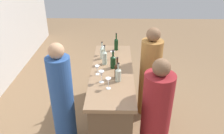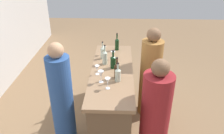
{
  "view_description": "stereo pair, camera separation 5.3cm",
  "coord_description": "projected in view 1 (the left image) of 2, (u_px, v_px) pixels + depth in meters",
  "views": [
    {
      "loc": [
        -2.92,
        -0.06,
        2.53
      ],
      "look_at": [
        0.0,
        0.0,
        0.98
      ],
      "focal_mm": 36.09,
      "sensor_mm": 36.0,
      "label": 1
    },
    {
      "loc": [
        -2.91,
        -0.12,
        2.53
      ],
      "look_at": [
        0.0,
        0.0,
        0.98
      ],
      "focal_mm": 36.09,
      "sensor_mm": 36.0,
      "label": 2
    }
  ],
  "objects": [
    {
      "name": "bar_counter",
      "position": [
        112.0,
        95.0,
        3.54
      ],
      "size": [
        1.87,
        0.61,
        0.93
      ],
      "color": "brown",
      "rests_on": "ground"
    },
    {
      "name": "wine_glass_near_left",
      "position": [
        112.0,
        54.0,
        3.61
      ],
      "size": [
        0.07,
        0.07,
        0.14
      ],
      "color": "white",
      "rests_on": "bar_counter"
    },
    {
      "name": "wine_bottle_center_dark_green",
      "position": [
        113.0,
        61.0,
        3.34
      ],
      "size": [
        0.08,
        0.08,
        0.28
      ],
      "color": "black",
      "rests_on": "bar_counter"
    },
    {
      "name": "wine_glass_far_left",
      "position": [
        103.0,
        49.0,
        3.75
      ],
      "size": [
        0.07,
        0.07,
        0.15
      ],
      "color": "white",
      "rests_on": "bar_counter"
    },
    {
      "name": "ground_plane",
      "position": [
        112.0,
        118.0,
        3.76
      ],
      "size": [
        12.0,
        12.0,
        0.0
      ],
      "primitive_type": "plane",
      "color": "#846647"
    },
    {
      "name": "wine_glass_far_center",
      "position": [
        97.0,
        68.0,
        3.17
      ],
      "size": [
        0.07,
        0.07,
        0.14
      ],
      "color": "white",
      "rests_on": "bar_counter"
    },
    {
      "name": "wine_bottle_second_left_amber_brown",
      "position": [
        117.0,
        70.0,
        3.08
      ],
      "size": [
        0.07,
        0.07,
        0.31
      ],
      "color": "#331E0F",
      "rests_on": "bar_counter"
    },
    {
      "name": "wine_bottle_rightmost_clear_pale",
      "position": [
        102.0,
        52.0,
        3.62
      ],
      "size": [
        0.07,
        0.07,
        0.29
      ],
      "color": "#B7C6B2",
      "rests_on": "bar_counter"
    },
    {
      "name": "wine_bottle_far_right_dark_green",
      "position": [
        116.0,
        44.0,
        3.93
      ],
      "size": [
        0.07,
        0.07,
        0.31
      ],
      "color": "black",
      "rests_on": "bar_counter"
    },
    {
      "name": "person_server_behind",
      "position": [
        62.0,
        101.0,
        2.99
      ],
      "size": [
        0.32,
        0.32,
        1.55
      ],
      "rotation": [
        0.0,
        0.0,
        -1.64
      ],
      "color": "#284C8C",
      "rests_on": "ground"
    },
    {
      "name": "wine_bottle_leftmost_clear_pale",
      "position": [
        118.0,
        74.0,
        3.01
      ],
      "size": [
        0.08,
        0.08,
        0.27
      ],
      "color": "#B7C6B2",
      "rests_on": "bar_counter"
    },
    {
      "name": "wine_bottle_second_right_clear_pale",
      "position": [
        105.0,
        57.0,
        3.44
      ],
      "size": [
        0.08,
        0.08,
        0.32
      ],
      "color": "#B7C6B2",
      "rests_on": "bar_counter"
    },
    {
      "name": "person_left_guest",
      "position": [
        150.0,
        76.0,
        3.62
      ],
      "size": [
        0.36,
        0.36,
        1.51
      ],
      "rotation": [
        0.0,
        0.0,
        1.5
      ],
      "color": "#9E6B33",
      "rests_on": "ground"
    },
    {
      "name": "wine_glass_near_right",
      "position": [
        101.0,
        74.0,
        2.97
      ],
      "size": [
        0.07,
        0.07,
        0.17
      ],
      "color": "white",
      "rests_on": "bar_counter"
    },
    {
      "name": "person_center_guest",
      "position": [
        156.0,
        115.0,
        2.84
      ],
      "size": [
        0.37,
        0.37,
        1.45
      ],
      "rotation": [
        0.0,
        0.0,
        1.56
      ],
      "color": "maroon",
      "rests_on": "ground"
    },
    {
      "name": "wine_glass_near_center",
      "position": [
        108.0,
        81.0,
        2.84
      ],
      "size": [
        0.07,
        0.07,
        0.15
      ],
      "color": "white",
      "rests_on": "bar_counter"
    }
  ]
}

